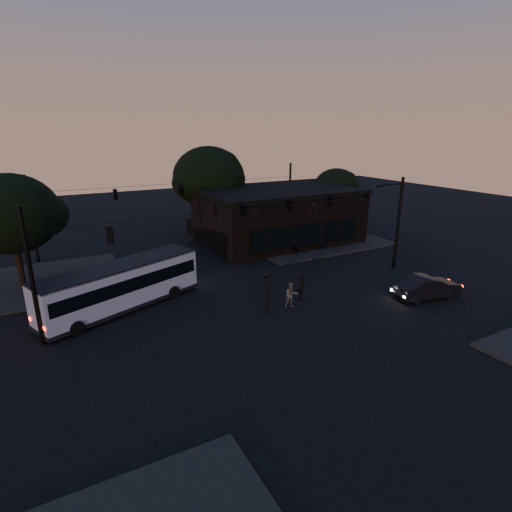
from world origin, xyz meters
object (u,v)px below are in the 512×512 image
bus (121,284)px  pedestrian_b (291,295)px  pedestrian_d (267,284)px  building (278,215)px  pedestrian_a (266,302)px  pedestrian_c (301,287)px  car (427,287)px

bus → pedestrian_b: size_ratio=6.21×
bus → pedestrian_d: bearing=-37.9°
building → pedestrian_d: bearing=-124.3°
pedestrian_a → pedestrian_c: 3.12m
car → pedestrian_c: bearing=73.3°
building → pedestrian_b: bearing=-118.2°
pedestrian_c → bus: bearing=-56.2°
bus → pedestrian_c: size_ratio=5.82×
pedestrian_c → pedestrian_d: (-1.68, 1.69, -0.01)m
pedestrian_a → pedestrian_d: size_ratio=0.84×
bus → pedestrian_b: (9.55, -5.02, -0.80)m
pedestrian_a → pedestrian_c: (3.04, 0.67, 0.16)m
building → car: 17.64m
building → car: size_ratio=3.25×
pedestrian_b → pedestrian_d: size_ratio=0.95×
pedestrian_b → bus: bearing=163.7°
pedestrian_a → pedestrian_d: bearing=37.9°
building → pedestrian_d: (-8.20, -12.02, -1.80)m
building → pedestrian_a: bearing=-123.6°
pedestrian_a → building: bearing=34.2°
car → pedestrian_d: (-9.49, 5.47, 0.13)m
bus → pedestrian_d: 9.49m
bus → car: 20.28m
pedestrian_c → pedestrian_b: bearing=-4.3°
car → pedestrian_c: size_ratio=2.58×
building → bus: (-17.30, -9.41, -1.04)m
building → car: (1.28, -17.49, -1.93)m
pedestrian_a → pedestrian_d: pedestrian_d is taller
pedestrian_a → pedestrian_b: size_ratio=0.88×
bus → car: (18.58, -8.08, -0.89)m
car → pedestrian_b: pedestrian_b is taller
bus → pedestrian_d: bus is taller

